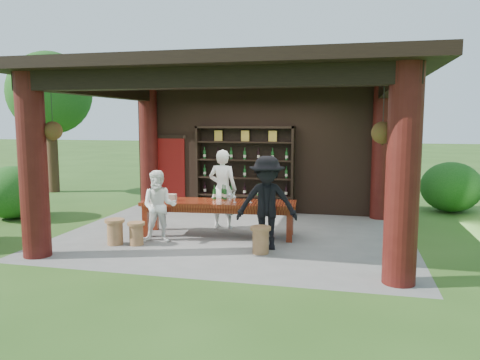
% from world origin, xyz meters
% --- Properties ---
extents(ground, '(90.00, 90.00, 0.00)m').
position_xyz_m(ground, '(0.00, 0.00, 0.00)').
color(ground, '#2D5119').
rests_on(ground, ground).
extents(pavilion, '(7.50, 6.00, 3.60)m').
position_xyz_m(pavilion, '(-0.01, 0.43, 2.13)').
color(pavilion, slate).
rests_on(pavilion, ground).
extents(wine_shelf, '(2.64, 0.40, 2.32)m').
position_xyz_m(wine_shelf, '(-0.36, 2.45, 1.17)').
color(wine_shelf, black).
rests_on(wine_shelf, ground).
extents(tasting_table, '(3.35, 1.13, 0.75)m').
position_xyz_m(tasting_table, '(-0.34, -0.16, 0.63)').
color(tasting_table, '#58160C').
rests_on(tasting_table, ground).
extents(stool_near_left, '(0.35, 0.35, 0.46)m').
position_xyz_m(stool_near_left, '(-1.72, -1.28, 0.24)').
color(stool_near_left, brown).
rests_on(stool_near_left, ground).
extents(stool_near_right, '(0.39, 0.39, 0.51)m').
position_xyz_m(stool_near_right, '(0.80, -1.30, 0.27)').
color(stool_near_right, brown).
rests_on(stool_near_right, ground).
extents(stool_far_left, '(0.39, 0.39, 0.52)m').
position_xyz_m(stool_far_left, '(-2.15, -1.35, 0.27)').
color(stool_far_left, brown).
rests_on(stool_far_left, ground).
extents(host, '(0.69, 0.48, 1.81)m').
position_xyz_m(host, '(-0.45, 0.57, 0.91)').
color(host, white).
rests_on(host, ground).
extents(guest_woman, '(0.83, 0.72, 1.47)m').
position_xyz_m(guest_woman, '(-1.37, -0.93, 0.73)').
color(guest_woman, white).
rests_on(guest_woman, ground).
extents(guest_man, '(1.27, 0.88, 1.80)m').
position_xyz_m(guest_man, '(0.85, -0.95, 0.90)').
color(guest_man, black).
rests_on(guest_man, ground).
extents(table_bottles, '(0.32, 0.18, 0.31)m').
position_xyz_m(table_bottles, '(-0.37, 0.14, 0.90)').
color(table_bottles, '#194C1E').
rests_on(table_bottles, tasting_table).
extents(table_glasses, '(0.84, 0.33, 0.15)m').
position_xyz_m(table_glasses, '(0.22, -0.09, 0.82)').
color(table_glasses, silver).
rests_on(table_glasses, tasting_table).
extents(napkin_basket, '(0.27, 0.20, 0.14)m').
position_xyz_m(napkin_basket, '(-1.39, -0.31, 0.82)').
color(napkin_basket, '#BF6672').
rests_on(napkin_basket, tasting_table).
extents(shrubs, '(14.92, 8.00, 1.36)m').
position_xyz_m(shrubs, '(2.18, 0.90, 0.56)').
color(shrubs, '#194C14').
rests_on(shrubs, ground).
extents(trees, '(20.89, 10.22, 4.80)m').
position_xyz_m(trees, '(3.92, 1.29, 3.37)').
color(trees, '#3F2819').
rests_on(trees, ground).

